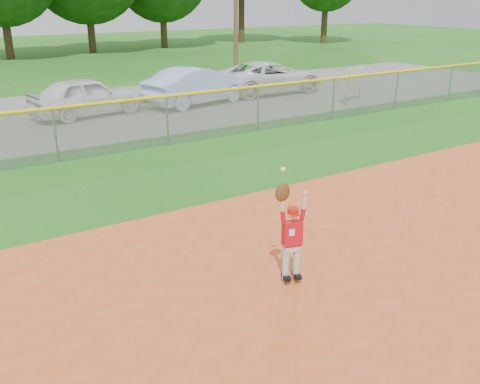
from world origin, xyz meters
The scene contains 8 objects.
ground centered at (0.00, 0.00, 0.00)m, with size 120.00×120.00×0.00m, color #206116.
parking_strip centered at (0.00, 16.00, 0.01)m, with size 44.00×10.00×0.03m, color slate.
car_white_a centered at (-0.78, 15.36, 0.76)m, with size 1.72×4.28×1.46m, color silver.
car_blue centered at (3.79, 15.10, 0.80)m, with size 1.62×4.65×1.53m, color #91B2D9.
car_white_b centered at (7.88, 15.71, 0.75)m, with size 2.39×5.18×1.44m, color silver.
sponsor_sign centered at (9.55, 11.96, 0.97)m, with size 1.54×0.68×1.46m.
outfield_fence centered at (0.00, 10.00, 0.88)m, with size 40.06×0.10×1.55m.
ballplayer centered at (-2.01, 1.32, 0.91)m, with size 0.53×0.31×1.86m.
Camera 1 is at (-6.71, -4.58, 4.36)m, focal length 40.00 mm.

